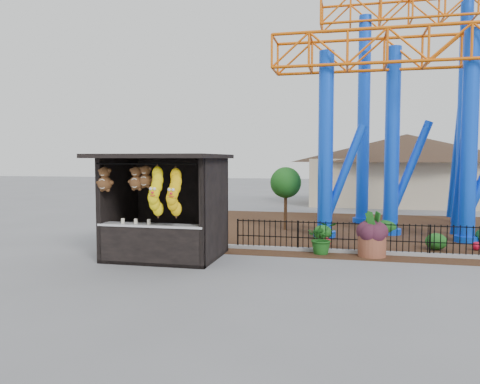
% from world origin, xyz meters
% --- Properties ---
extents(ground, '(120.00, 120.00, 0.00)m').
position_xyz_m(ground, '(0.00, 0.00, 0.00)').
color(ground, slate).
rests_on(ground, ground).
extents(mulch_bed, '(18.00, 12.00, 0.02)m').
position_xyz_m(mulch_bed, '(4.00, 8.00, 0.01)').
color(mulch_bed, '#331E11').
rests_on(mulch_bed, ground).
extents(curb, '(18.00, 0.18, 0.12)m').
position_xyz_m(curb, '(4.00, 3.00, 0.06)').
color(curb, gray).
rests_on(curb, ground).
extents(prize_booth, '(3.50, 3.40, 3.12)m').
position_xyz_m(prize_booth, '(-3.00, 0.92, 1.51)').
color(prize_booth, black).
rests_on(prize_booth, ground).
extents(picket_fence, '(12.20, 0.06, 1.00)m').
position_xyz_m(picket_fence, '(4.90, 3.00, 0.50)').
color(picket_fence, black).
rests_on(picket_fence, ground).
extents(roller_coaster, '(11.00, 6.37, 10.82)m').
position_xyz_m(roller_coaster, '(5.12, 8.23, 6.44)').
color(roller_coaster, blue).
rests_on(roller_coaster, ground).
extents(terracotta_planter, '(1.01, 1.01, 0.65)m').
position_xyz_m(terracotta_planter, '(3.09, 2.67, 0.33)').
color(terracotta_planter, brown).
rests_on(terracotta_planter, ground).
extents(planter_foliage, '(0.70, 0.70, 0.64)m').
position_xyz_m(planter_foliage, '(3.09, 2.67, 0.97)').
color(planter_foliage, '#361523').
rests_on(planter_foliage, terracotta_planter).
extents(potted_plant, '(1.07, 0.98, 1.03)m').
position_xyz_m(potted_plant, '(1.59, 2.70, 0.52)').
color(potted_plant, '#2B5017').
rests_on(potted_plant, ground).
extents(landscaping, '(8.97, 3.67, 0.59)m').
position_xyz_m(landscaping, '(5.06, 5.59, 0.28)').
color(landscaping, '#174D16').
rests_on(landscaping, mulch_bed).
extents(pavilion, '(15.00, 15.00, 4.80)m').
position_xyz_m(pavilion, '(6.00, 20.00, 3.07)').
color(pavilion, '#BFAD8C').
rests_on(pavilion, ground).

